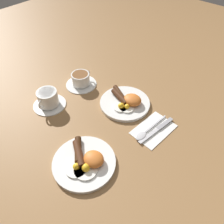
{
  "coord_description": "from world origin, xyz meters",
  "views": [
    {
      "loc": [
        -0.44,
        0.59,
        0.7
      ],
      "look_at": [
        -0.0,
        0.1,
        0.03
      ],
      "focal_mm": 35.0,
      "sensor_mm": 36.0,
      "label": 1
    }
  ],
  "objects": [
    {
      "name": "spoon",
      "position": [
        -0.17,
        0.09,
        0.01
      ],
      "size": [
        0.04,
        0.19,
        0.01
      ],
      "rotation": [
        0.0,
        0.0,
        1.48
      ],
      "color": "silver",
      "rests_on": "napkin"
    },
    {
      "name": "knife",
      "position": [
        -0.2,
        0.03,
        0.01
      ],
      "size": [
        0.04,
        0.2,
        0.01
      ],
      "rotation": [
        0.0,
        0.0,
        1.43
      ],
      "color": "silver",
      "rests_on": "napkin"
    },
    {
      "name": "breakfast_plate_far",
      "position": [
        -0.09,
        0.34,
        0.01
      ],
      "size": [
        0.23,
        0.23,
        0.05
      ],
      "color": "white",
      "rests_on": "ground_plane"
    },
    {
      "name": "ground_plane",
      "position": [
        0.0,
        0.0,
        0.0
      ],
      "size": [
        3.0,
        3.0,
        0.0
      ],
      "primitive_type": "plane",
      "color": "olive"
    },
    {
      "name": "teacup_near",
      "position": [
        0.26,
        0.03,
        0.03
      ],
      "size": [
        0.16,
        0.16,
        0.07
      ],
      "color": "white",
      "rests_on": "ground_plane"
    },
    {
      "name": "napkin",
      "position": [
        -0.19,
        0.04,
        0.0
      ],
      "size": [
        0.13,
        0.19,
        0.01
      ],
      "primitive_type": "cube",
      "rotation": [
        0.0,
        0.0,
        -0.07
      ],
      "color": "white",
      "rests_on": "ground_plane"
    },
    {
      "name": "teacup_far",
      "position": [
        0.26,
        0.23,
        0.04
      ],
      "size": [
        0.15,
        0.15,
        0.08
      ],
      "color": "white",
      "rests_on": "ground_plane"
    },
    {
      "name": "breakfast_plate_near",
      "position": [
        -0.0,
        -0.0,
        0.02
      ],
      "size": [
        0.23,
        0.23,
        0.05
      ],
      "color": "white",
      "rests_on": "ground_plane"
    }
  ]
}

